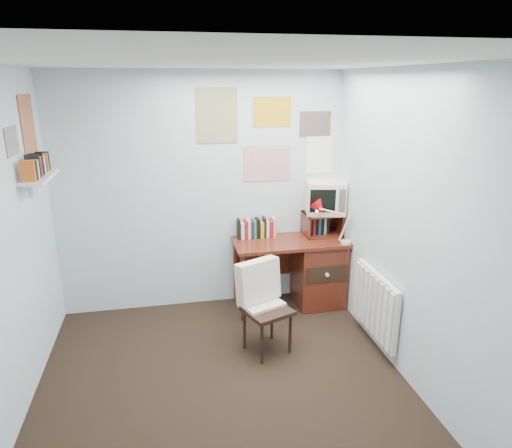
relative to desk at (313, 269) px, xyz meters
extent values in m
plane|color=black|center=(-1.17, -1.48, -0.41)|extent=(3.50, 3.50, 0.00)
cube|color=silver|center=(-1.17, 0.27, 0.84)|extent=(3.00, 0.02, 2.50)
cube|color=silver|center=(0.33, -1.48, 0.84)|extent=(0.02, 3.50, 2.50)
cube|color=white|center=(-1.17, -1.48, 2.09)|extent=(3.00, 3.50, 0.02)
cube|color=#5E2315|center=(-0.27, 0.00, 0.34)|extent=(1.20, 0.55, 0.03)
cube|color=#5E2315|center=(0.06, 0.00, -0.04)|extent=(0.50, 0.50, 0.72)
cylinder|color=#5E2315|center=(-0.83, -0.24, -0.04)|extent=(0.04, 0.04, 0.72)
cylinder|color=#5E2315|center=(-0.83, 0.23, -0.04)|extent=(0.04, 0.04, 0.72)
cube|color=#5E2315|center=(-0.52, 0.25, 0.01)|extent=(0.64, 0.02, 0.30)
cube|color=black|center=(-0.71, -0.83, 0.00)|extent=(0.53, 0.52, 0.82)
cube|color=red|center=(0.27, -0.22, 0.56)|extent=(0.34, 0.31, 0.40)
cube|color=#5E2315|center=(0.12, 0.11, 0.48)|extent=(0.40, 0.30, 0.25)
cube|color=beige|center=(0.15, 0.13, 0.80)|extent=(0.48, 0.45, 0.38)
cube|color=#5E2315|center=(-0.51, 0.18, 0.46)|extent=(0.60, 0.14, 0.22)
cube|color=white|center=(0.29, -0.93, 0.01)|extent=(0.09, 0.80, 0.60)
cube|color=white|center=(-2.57, -0.38, 1.21)|extent=(0.20, 0.62, 0.24)
cube|color=white|center=(-0.47, 0.26, 1.44)|extent=(1.20, 0.01, 0.90)
cube|color=white|center=(-2.67, -0.38, 1.59)|extent=(0.01, 0.70, 0.60)
camera|label=1|loc=(-1.55, -4.41, 1.99)|focal=32.00mm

